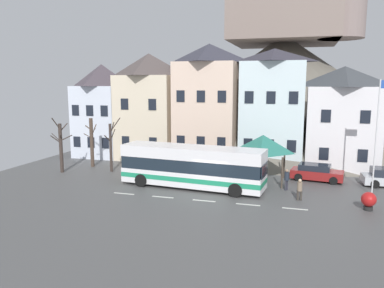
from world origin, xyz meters
The scene contains 20 objects.
ground_plane centered at (0.00, 0.00, -0.03)m, with size 40.00×60.00×0.07m.
townhouse_00 centered at (-14.89, 11.64, 4.98)m, with size 5.02×5.35×9.96m.
townhouse_01 centered at (-9.42, 11.81, 5.49)m, with size 5.95×5.69×10.98m.
townhouse_02 centered at (-3.03, 12.13, 5.91)m, with size 6.01×6.32×11.82m.
townhouse_03 centered at (3.42, 11.57, 5.57)m, with size 5.82×5.20×11.15m.
townhouse_04 centered at (9.69, 11.68, 4.72)m, with size 6.25×5.42×9.44m.
hilltop_castle centered at (3.42, 28.29, 7.75)m, with size 42.09×42.09×22.68m.
transit_bus centered at (-1.71, 1.54, 1.61)m, with size 11.25×3.52×3.19m.
bus_shelter centered at (3.24, 4.94, 3.09)m, with size 3.60×3.60×3.83m.
parked_car_00 centered at (-7.18, 6.69, 0.64)m, with size 4.30×2.23×1.30m.
parked_car_02 centered at (7.49, 6.52, 0.66)m, with size 4.29×2.33×1.34m.
pedestrian_00 centered at (5.25, 2.87, 0.93)m, with size 0.34×0.34×1.61m.
pedestrian_01 centered at (6.23, 0.55, 0.81)m, with size 0.37×0.34×1.50m.
pedestrian_02 centered at (3.30, 3.33, 0.95)m, with size 0.29×0.29×1.64m.
public_bench centered at (1.66, 7.35, 0.46)m, with size 1.40×0.48×0.87m.
flagpole centered at (11.28, 3.37, 4.68)m, with size 0.95×0.10×8.20m.
harbour_buoy centered at (10.42, -0.36, 0.66)m, with size 0.92×0.92×1.17m.
bare_tree_00 centered at (-10.24, 4.68, 2.37)m, with size 1.42×1.87×4.92m.
bare_tree_01 centered at (-14.38, 3.13, 2.35)m, with size 2.00×1.74×4.99m.
bare_tree_02 centered at (-13.00, 6.01, 2.38)m, with size 1.45×1.46×4.66m.
Camera 1 is at (6.21, -25.47, 7.90)m, focal length 35.43 mm.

